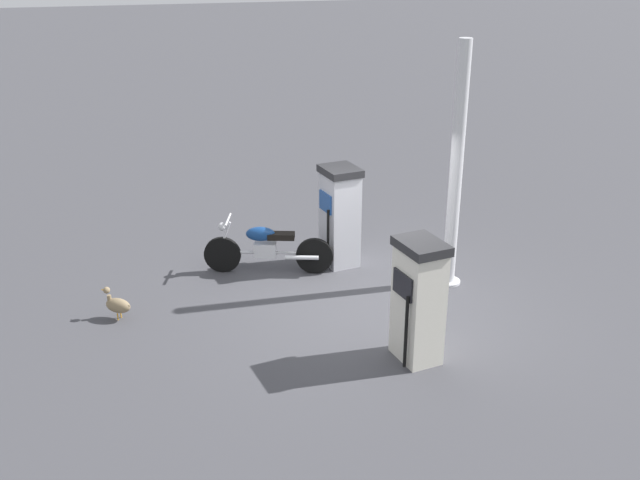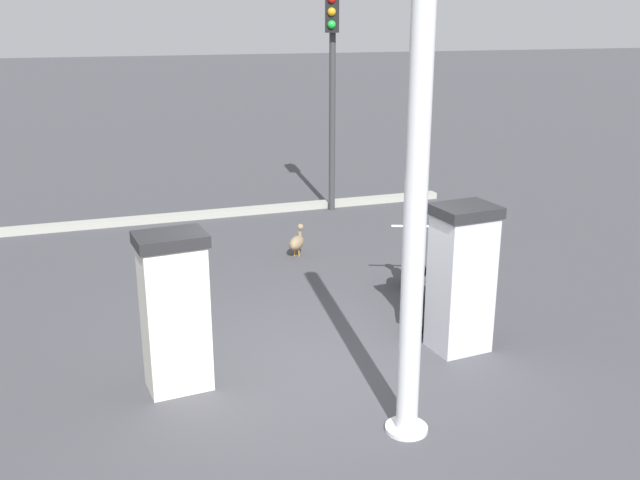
% 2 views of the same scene
% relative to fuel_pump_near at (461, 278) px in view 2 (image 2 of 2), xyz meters
% --- Properties ---
extents(ground_plane, '(120.00, 120.00, 0.00)m').
position_rel_fuel_pump_near_xyz_m(ground_plane, '(0.06, 1.59, -0.87)').
color(ground_plane, '#424247').
extents(fuel_pump_near, '(0.64, 0.74, 1.71)m').
position_rel_fuel_pump_near_xyz_m(fuel_pump_near, '(0.00, 0.00, 0.00)').
color(fuel_pump_near, silver).
rests_on(fuel_pump_near, ground).
extents(fuel_pump_far, '(0.60, 0.75, 1.67)m').
position_rel_fuel_pump_near_xyz_m(fuel_pump_far, '(0.00, 3.19, -0.02)').
color(fuel_pump_far, silver).
rests_on(fuel_pump_far, ground).
extents(motorcycle_near_pump, '(2.05, 0.90, 0.94)m').
position_rel_fuel_pump_near_xyz_m(motorcycle_near_pump, '(1.27, 0.00, -0.42)').
color(motorcycle_near_pump, black).
rests_on(motorcycle_near_pump, ground).
extents(wandering_duck, '(0.44, 0.40, 0.49)m').
position_rel_fuel_pump_near_xyz_m(wandering_duck, '(3.72, 0.95, -0.63)').
color(wandering_duck, '#847051').
rests_on(wandering_duck, ground).
extents(roadside_traffic_light, '(0.40, 0.30, 4.08)m').
position_rel_fuel_pump_near_xyz_m(roadside_traffic_light, '(6.21, -0.41, 1.90)').
color(roadside_traffic_light, '#38383A').
rests_on(roadside_traffic_light, ground).
extents(canopy_support_pole, '(0.40, 0.40, 3.85)m').
position_rel_fuel_pump_near_xyz_m(canopy_support_pole, '(-1.44, 1.25, 0.98)').
color(canopy_support_pole, silver).
rests_on(canopy_support_pole, ground).
extents(road_edge_kerb, '(0.59, 8.77, 0.12)m').
position_rel_fuel_pump_near_xyz_m(road_edge_kerb, '(6.40, 1.59, -0.81)').
color(road_edge_kerb, '#9E9E93').
rests_on(road_edge_kerb, ground).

